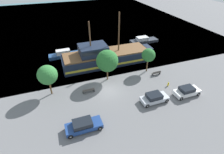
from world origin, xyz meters
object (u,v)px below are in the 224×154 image
object	(u,v)px
parked_car_curb_rear	(187,91)
parked_car_curb_front	(154,98)
moored_boat_outer	(143,40)
bench_promenade_west	(89,90)
moored_boat_dockside	(65,54)
parked_car_curb_mid	(84,125)
pirate_ship	(105,56)
bench_promenade_east	(156,73)
fire_hydrant	(168,84)

from	to	relation	value
parked_car_curb_rear	parked_car_curb_front	bearing A→B (deg)	176.08
moored_boat_outer	bench_promenade_west	size ratio (longest dim) A/B	3.79
bench_promenade_west	parked_car_curb_front	bearing A→B (deg)	-31.85
moored_boat_dockside	bench_promenade_west	world-z (taller)	moored_boat_dockside
parked_car_curb_front	parked_car_curb_rear	size ratio (longest dim) A/B	1.01
parked_car_curb_mid	moored_boat_dockside	bearing A→B (deg)	88.71
pirate_ship	parked_car_curb_front	xyz separation A→B (m)	(3.36, -14.32, -0.89)
moored_boat_outer	parked_car_curb_mid	distance (m)	31.56
bench_promenade_west	moored_boat_dockside	bearing A→B (deg)	97.41
bench_promenade_east	parked_car_curb_front	bearing A→B (deg)	-124.60
moored_boat_outer	fire_hydrant	bearing A→B (deg)	-105.75
moored_boat_dockside	parked_car_curb_front	bearing A→B (deg)	-61.58
bench_promenade_west	bench_promenade_east	bearing A→B (deg)	3.71
moored_boat_dockside	bench_promenade_east	bearing A→B (deg)	-41.67
pirate_ship	parked_car_curb_mid	world-z (taller)	pirate_ship
pirate_ship	bench_promenade_west	bearing A→B (deg)	-123.39
parked_car_curb_mid	bench_promenade_east	distance (m)	17.92
moored_boat_outer	parked_car_curb_front	size ratio (longest dim) A/B	1.71
moored_boat_outer	parked_car_curb_front	xyz separation A→B (m)	(-9.85, -21.67, 0.16)
parked_car_curb_rear	bench_promenade_east	world-z (taller)	parked_car_curb_rear
moored_boat_dockside	parked_car_curb_mid	xyz separation A→B (m)	(-0.49, -21.90, 0.10)
parked_car_curb_rear	moored_boat_dockside	bearing A→B (deg)	129.09
fire_hydrant	moored_boat_dockside	bearing A→B (deg)	131.34
bench_promenade_west	moored_boat_outer	bearing A→B (deg)	40.24
parked_car_curb_mid	bench_promenade_east	world-z (taller)	parked_car_curb_mid
pirate_ship	bench_promenade_west	xyz separation A→B (m)	(-5.72, -8.67, -1.17)
pirate_ship	moored_boat_outer	distance (m)	15.16
moored_boat_outer	bench_promenade_west	xyz separation A→B (m)	(-18.93, -16.02, -0.12)
moored_boat_outer	parked_car_curb_rear	bearing A→B (deg)	-100.32
pirate_ship	parked_car_curb_rear	distance (m)	17.38
pirate_ship	parked_car_curb_mid	xyz separation A→B (m)	(-8.12, -15.91, -0.89)
pirate_ship	parked_car_curb_rear	bearing A→B (deg)	-57.99
parked_car_curb_mid	fire_hydrant	world-z (taller)	parked_car_curb_mid
bench_promenade_east	moored_boat_outer	bearing A→B (deg)	70.54
moored_boat_outer	moored_boat_dockside	bearing A→B (deg)	-176.26
moored_boat_dockside	moored_boat_outer	distance (m)	20.88
moored_boat_outer	bench_promenade_east	xyz separation A→B (m)	(-5.35, -15.14, -0.13)
parked_car_curb_rear	parked_car_curb_mid	bearing A→B (deg)	-176.06
pirate_ship	parked_car_curb_mid	distance (m)	17.88
bench_promenade_east	fire_hydrant	bearing A→B (deg)	-89.99
bench_promenade_east	bench_promenade_west	xyz separation A→B (m)	(-13.58, -0.88, 0.01)
pirate_ship	parked_car_curb_mid	bearing A→B (deg)	-117.03
moored_boat_outer	bench_promenade_west	bearing A→B (deg)	-139.76
moored_boat_outer	pirate_ship	bearing A→B (deg)	-150.92
parked_car_curb_front	parked_car_curb_mid	size ratio (longest dim) A/B	0.92
moored_boat_dockside	bench_promenade_east	distance (m)	20.73
fire_hydrant	moored_boat_outer	bearing A→B (deg)	74.25
parked_car_curb_front	pirate_ship	bearing A→B (deg)	103.22
parked_car_curb_front	fire_hydrant	bearing A→B (deg)	30.93
parked_car_curb_front	parked_car_curb_mid	distance (m)	11.59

